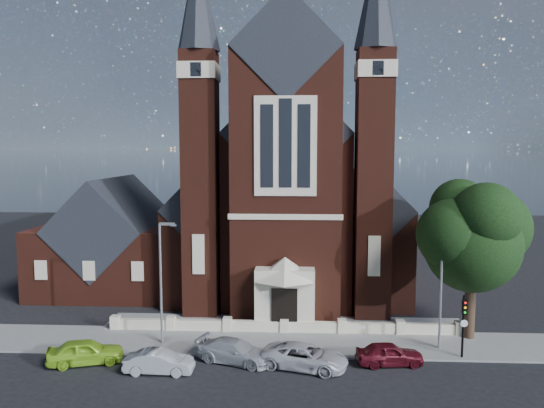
{
  "coord_description": "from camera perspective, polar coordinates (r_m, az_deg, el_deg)",
  "views": [
    {
      "loc": [
        0.99,
        -29.36,
        12.79
      ],
      "look_at": [
        -1.15,
        12.0,
        8.5
      ],
      "focal_mm": 35.0,
      "sensor_mm": 36.0,
      "label": 1
    }
  ],
  "objects": [
    {
      "name": "car_silver_b",
      "position": [
        33.15,
        -4.0,
        -15.52
      ],
      "size": [
        5.08,
        3.38,
        1.37
      ],
      "primitive_type": "imported",
      "rotation": [
        0.0,
        0.0,
        1.23
      ],
      "color": "#A7ABAF",
      "rests_on": "ground"
    },
    {
      "name": "car_lime_van",
      "position": [
        34.68,
        -19.42,
        -14.75
      ],
      "size": [
        4.71,
        2.98,
        1.49
      ],
      "primitive_type": "imported",
      "rotation": [
        0.0,
        0.0,
        1.87
      ],
      "color": "#96CC28",
      "rests_on": "ground"
    },
    {
      "name": "traffic_signal",
      "position": [
        34.85,
        19.93,
        -11.48
      ],
      "size": [
        0.28,
        0.42,
        4.0
      ],
      "color": "black",
      "rests_on": "ground"
    },
    {
      "name": "street_lamp_right",
      "position": [
        35.53,
        17.88,
        -7.7
      ],
      "size": [
        1.16,
        0.22,
        8.09
      ],
      "color": "gray",
      "rests_on": "ground"
    },
    {
      "name": "forecourt_wall",
      "position": [
        38.08,
        1.34,
        -13.71
      ],
      "size": [
        24.0,
        0.4,
        0.9
      ],
      "primitive_type": "cube",
      "color": "beige",
      "rests_on": "ground"
    },
    {
      "name": "pavement_strip",
      "position": [
        36.2,
        1.24,
        -14.77
      ],
      "size": [
        60.0,
        5.0,
        0.12
      ],
      "primitive_type": "cube",
      "color": "slate",
      "rests_on": "ground"
    },
    {
      "name": "parish_hall",
      "position": [
        51.07,
        -16.56,
        -4.23
      ],
      "size": [
        12.0,
        12.2,
        10.24
      ],
      "color": "#4B1E14",
      "rests_on": "ground"
    },
    {
      "name": "street_tree",
      "position": [
        37.39,
        21.05,
        -3.45
      ],
      "size": [
        6.4,
        6.6,
        10.7
      ],
      "color": "black",
      "rests_on": "ground"
    },
    {
      "name": "street_lamp_left",
      "position": [
        35.48,
        -11.75,
        -7.56
      ],
      "size": [
        1.16,
        0.22,
        8.09
      ],
      "color": "gray",
      "rests_on": "ground"
    },
    {
      "name": "car_dark_red",
      "position": [
        33.45,
        12.51,
        -15.46
      ],
      "size": [
        4.12,
        2.02,
        1.35
      ],
      "primitive_type": "imported",
      "rotation": [
        0.0,
        0.0,
        1.68
      ],
      "color": "#530E18",
      "rests_on": "ground"
    },
    {
      "name": "forecourt_paving",
      "position": [
        39.97,
        1.42,
        -12.75
      ],
      "size": [
        26.0,
        3.0,
        0.14
      ],
      "primitive_type": "cube",
      "color": "slate",
      "rests_on": "ground"
    },
    {
      "name": "church",
      "position": [
        52.51,
        1.87,
        0.88
      ],
      "size": [
        20.01,
        34.9,
        29.2
      ],
      "color": "#4B1E14",
      "rests_on": "ground"
    },
    {
      "name": "car_silver_a",
      "position": [
        32.31,
        -12.04,
        -16.28
      ],
      "size": [
        3.96,
        1.4,
        1.3
      ],
      "primitive_type": "imported",
      "rotation": [
        0.0,
        0.0,
        1.57
      ],
      "color": "#A2A6AA",
      "rests_on": "ground"
    },
    {
      "name": "car_white_suv",
      "position": [
        32.32,
        3.56,
        -16.06
      ],
      "size": [
        5.51,
        3.64,
        1.41
      ],
      "primitive_type": "imported",
      "rotation": [
        0.0,
        0.0,
        1.29
      ],
      "color": "silver",
      "rests_on": "ground"
    },
    {
      "name": "ground",
      "position": [
        46.17,
        1.64,
        -10.17
      ],
      "size": [
        120.0,
        120.0,
        0.0
      ],
      "primitive_type": "plane",
      "color": "black",
      "rests_on": "ground"
    }
  ]
}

